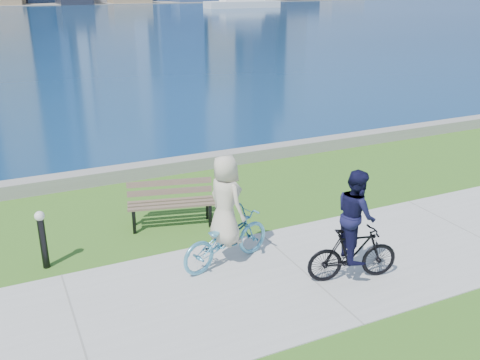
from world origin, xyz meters
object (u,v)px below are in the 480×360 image
object	(u,v)px
park_bench	(171,199)
cyclist_woman	(226,225)
bollard_lamp	(42,236)
cyclist_man	(354,235)

from	to	relation	value
park_bench	cyclist_woman	xyz separation A→B (m)	(0.37, -2.09, 0.22)
park_bench	cyclist_woman	bearing A→B (deg)	-66.02
park_bench	bollard_lamp	xyz separation A→B (m)	(-2.69, -0.80, 0.07)
bollard_lamp	cyclist_woman	bearing A→B (deg)	-22.91
park_bench	bollard_lamp	distance (m)	2.81
cyclist_man	cyclist_woman	bearing A→B (deg)	64.50
bollard_lamp	cyclist_woman	xyz separation A→B (m)	(3.06, -1.29, 0.16)
park_bench	cyclist_woman	world-z (taller)	cyclist_woman
bollard_lamp	cyclist_man	bearing A→B (deg)	-29.67
cyclist_woman	cyclist_man	distance (m)	2.29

